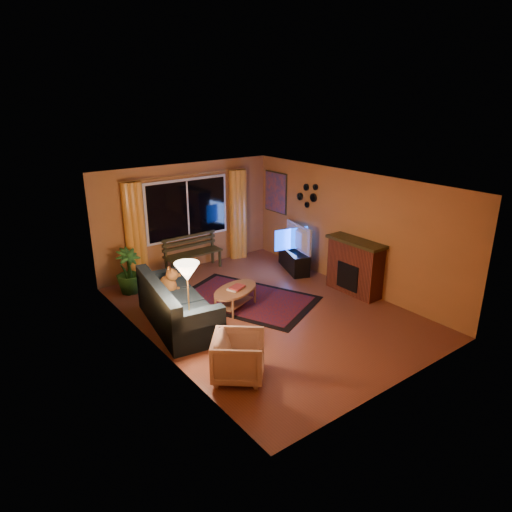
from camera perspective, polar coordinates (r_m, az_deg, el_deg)
floor at (r=8.90m, az=1.17°, el=-6.97°), size 4.50×6.00×0.02m
ceiling at (r=8.09m, az=1.29°, el=9.21°), size 4.50×6.00×0.02m
wall_back at (r=10.84m, az=-8.64°, el=4.86°), size 4.50×0.02×2.50m
wall_left at (r=7.32m, az=-12.88°, el=-2.72°), size 0.02×6.00×2.50m
wall_right at (r=9.90m, az=11.61°, el=3.26°), size 0.02×6.00×2.50m
window at (r=10.73m, az=-8.53°, el=5.82°), size 2.00×0.02×1.30m
curtain_rod at (r=10.54m, az=-8.63°, el=10.00°), size 3.20×0.03×0.03m
curtain_left at (r=10.22m, az=-14.91°, el=2.74°), size 0.36×0.36×2.24m
curtain_right at (r=11.44m, az=-2.33°, el=5.18°), size 0.36×0.36×2.24m
bench at (r=10.91m, az=-7.80°, el=-0.73°), size 1.41×0.42×0.42m
potted_plant at (r=9.89m, az=-15.63°, el=-1.82°), size 0.68×0.68×0.96m
sofa at (r=8.35m, az=-9.71°, el=-5.74°), size 1.24×2.27×0.87m
dog at (r=8.68m, az=-10.98°, el=-3.27°), size 0.29×0.40×0.43m
armchair at (r=6.82m, az=-2.19°, el=-12.23°), size 0.99×1.00×0.75m
floor_lamp at (r=7.41m, az=-8.37°, el=-6.33°), size 0.33×0.33×1.51m
rug at (r=9.37m, az=-1.23°, el=-5.39°), size 2.67×3.16×0.02m
coffee_table at (r=8.93m, az=-2.57°, el=-5.34°), size 1.46×1.46×0.41m
tv_console at (r=10.87m, az=4.76°, el=-0.52°), size 0.78×1.22×0.48m
television at (r=10.69m, az=4.84°, el=2.26°), size 0.36×1.08×0.62m
fireplace at (r=9.72m, az=12.25°, el=-1.45°), size 0.40×1.20×1.10m
mirror_cluster at (r=10.61m, az=6.40°, el=7.69°), size 0.06×0.60×0.56m
painting at (r=11.49m, az=2.47°, el=7.96°), size 0.04×0.76×0.96m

